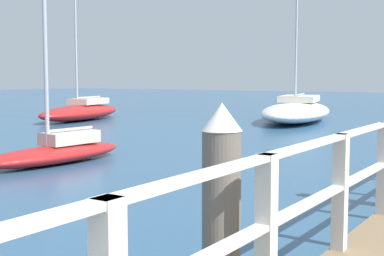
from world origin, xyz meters
TOP-DOWN VIEW (x-y plane):
  - dock_piling_near at (-1.45, 3.96)m, footprint 0.29×0.29m
  - boat_0 at (-18.52, 19.58)m, footprint 3.58×6.76m
  - boat_2 at (-9.35, 9.60)m, footprint 1.36×4.10m
  - boat_3 at (-9.45, 24.77)m, footprint 5.07×9.16m

SIDE VIEW (x-z plane):
  - boat_2 at x=-9.35m, z-range -2.35..2.98m
  - boat_0 at x=-18.52m, z-range -3.57..4.45m
  - boat_3 at x=-9.45m, z-range -5.49..6.52m
  - dock_piling_near at x=-1.45m, z-range 0.01..1.89m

